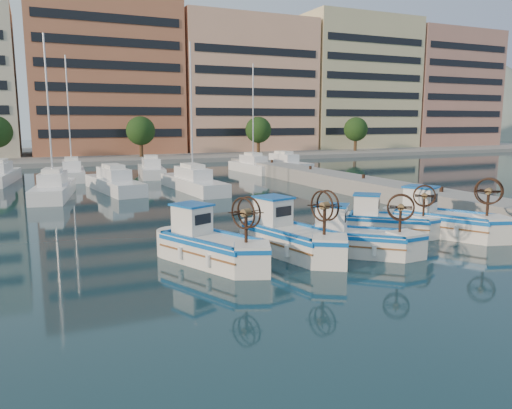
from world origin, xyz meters
name	(u,v)px	position (x,y,z in m)	size (l,w,h in m)	color
ground	(305,257)	(0.00, 0.00, 0.00)	(300.00, 300.00, 0.00)	#193B43
quay	(418,197)	(13.00, 8.00, 0.60)	(3.00, 60.00, 1.20)	gray
waterfront	(157,86)	(9.23, 65.04, 11.10)	(180.00, 40.00, 25.60)	gray
hill_east	(498,137)	(140.00, 110.00, 0.00)	(160.00, 160.00, 50.00)	slate
yacht_marina	(115,179)	(-3.58, 26.96, 0.53)	(37.05, 22.67, 11.50)	white
fishing_boat_a	(210,244)	(-3.77, 0.80, 0.78)	(3.41, 4.69, 2.83)	white
fishing_boat_b	(290,235)	(-0.29, 0.77, 0.80)	(2.88, 4.80, 2.91)	white
fishing_boat_c	(354,237)	(2.14, -0.37, 0.72)	(4.12, 3.91, 2.61)	white
fishing_boat_d	(386,221)	(5.64, 2.03, 0.69)	(3.98, 3.74, 2.51)	white
fishing_boat_e	(442,219)	(8.06, 0.85, 0.81)	(3.82, 4.86, 2.94)	white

